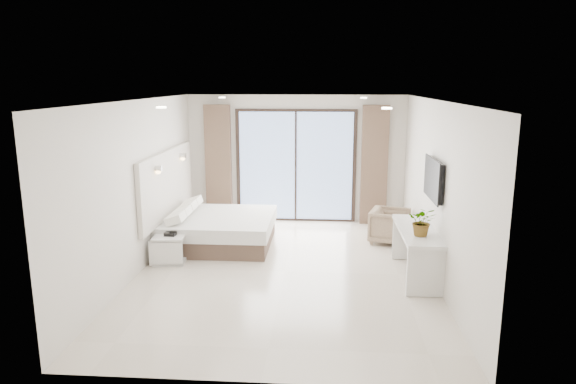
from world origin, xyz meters
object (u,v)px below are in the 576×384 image
at_px(bed, 219,229).
at_px(armchair, 390,224).
at_px(console_desk, 417,241).
at_px(nightstand, 169,250).

distance_m(bed, armchair, 3.20).
height_order(console_desk, armchair, console_desk).
xyz_separation_m(bed, nightstand, (-0.62, -1.05, -0.05)).
bearing_deg(bed, armchair, 6.19).
distance_m(nightstand, console_desk, 4.02).
distance_m(nightstand, armchair, 4.05).
relative_size(bed, nightstand, 3.57).
distance_m(console_desk, armchair, 1.73).
distance_m(bed, nightstand, 1.22).
bearing_deg(nightstand, bed, 53.89).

